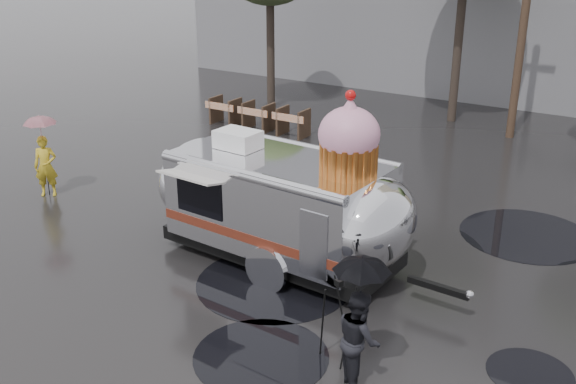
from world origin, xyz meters
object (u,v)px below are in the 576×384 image
Objects in this scene: airstream_trailer at (284,200)px; person_left at (46,166)px; tripod at (338,312)px; person_right at (359,339)px.

person_left is (-7.64, -0.16, -0.61)m from airstream_trailer.
person_left is 10.66m from tripod.
airstream_trailer is at bearing 4.31° from person_right.
tripod is at bearing 11.37° from person_right.
person_left is 11.35m from person_right.
tripod is at bearing -40.07° from airstream_trailer.
person_right is at bearing -52.47° from person_left.
person_left is at bearing -175.55° from airstream_trailer.
airstream_trailer is 3.81m from tripod.
person_left reaches higher than tripod.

